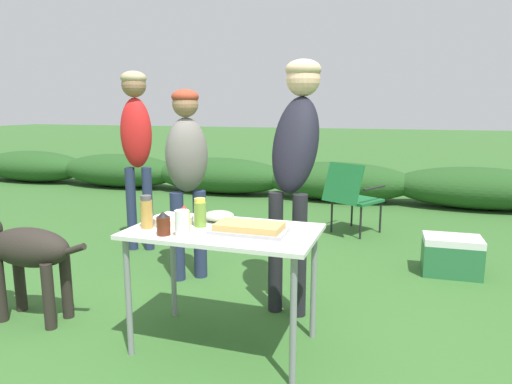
% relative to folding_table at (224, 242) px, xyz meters
% --- Properties ---
extents(ground_plane, '(60.00, 60.00, 0.00)m').
position_rel_folding_table_xyz_m(ground_plane, '(0.00, 0.00, -0.66)').
color(ground_plane, '#336028').
extents(shrub_hedge, '(14.40, 0.90, 0.60)m').
position_rel_folding_table_xyz_m(shrub_hedge, '(-0.00, 4.73, -0.36)').
color(shrub_hedge, '#234C1E').
rests_on(shrub_hedge, ground).
extents(folding_table, '(1.10, 0.64, 0.74)m').
position_rel_folding_table_xyz_m(folding_table, '(0.00, 0.00, 0.00)').
color(folding_table, silver).
rests_on(folding_table, ground).
extents(food_tray, '(0.43, 0.23, 0.06)m').
position_rel_folding_table_xyz_m(food_tray, '(0.17, -0.02, 0.10)').
color(food_tray, '#9E9EA3').
rests_on(food_tray, folding_table).
extents(plate_stack, '(0.24, 0.24, 0.05)m').
position_rel_folding_table_xyz_m(plate_stack, '(-0.34, 0.01, 0.10)').
color(plate_stack, white).
rests_on(plate_stack, folding_table).
extents(mixing_bowl, '(0.19, 0.19, 0.06)m').
position_rel_folding_table_xyz_m(mixing_bowl, '(-0.11, 0.19, 0.11)').
color(mixing_bowl, '#ADBC99').
rests_on(mixing_bowl, folding_table).
extents(paper_cup_stack, '(0.08, 0.08, 0.15)m').
position_rel_folding_table_xyz_m(paper_cup_stack, '(-0.16, -0.21, 0.15)').
color(paper_cup_stack, white).
rests_on(paper_cup_stack, folding_table).
extents(bbq_sauce_bottle, '(0.08, 0.08, 0.13)m').
position_rel_folding_table_xyz_m(bbq_sauce_bottle, '(-0.27, -0.22, 0.14)').
color(bbq_sauce_bottle, '#562314').
rests_on(bbq_sauce_bottle, folding_table).
extents(spice_jar, '(0.07, 0.07, 0.20)m').
position_rel_folding_table_xyz_m(spice_jar, '(-0.44, -0.12, 0.17)').
color(spice_jar, '#B2893D').
rests_on(spice_jar, folding_table).
extents(relish_jar, '(0.07, 0.07, 0.17)m').
position_rel_folding_table_xyz_m(relish_jar, '(-0.16, 0.02, 0.16)').
color(relish_jar, olive).
rests_on(relish_jar, folding_table).
extents(mustard_bottle, '(0.07, 0.07, 0.15)m').
position_rel_folding_table_xyz_m(mustard_bottle, '(-0.20, -0.11, 0.15)').
color(mustard_bottle, yellow).
rests_on(mustard_bottle, folding_table).
extents(standing_person_with_beanie, '(0.38, 0.52, 1.78)m').
position_rel_folding_table_xyz_m(standing_person_with_beanie, '(0.26, 0.70, 0.50)').
color(standing_person_with_beanie, black).
rests_on(standing_person_with_beanie, ground).
extents(standing_person_in_gray_fleece, '(0.43, 0.42, 1.59)m').
position_rel_folding_table_xyz_m(standing_person_in_gray_fleece, '(-0.71, 0.96, 0.32)').
color(standing_person_in_gray_fleece, '#232D4C').
rests_on(standing_person_in_gray_fleece, ground).
extents(standing_person_in_olive_jacket, '(0.36, 0.30, 1.79)m').
position_rel_folding_table_xyz_m(standing_person_in_olive_jacket, '(-1.55, 1.54, 0.51)').
color(standing_person_in_olive_jacket, '#232D4C').
rests_on(standing_person_in_olive_jacket, ground).
extents(dog, '(0.97, 0.29, 0.71)m').
position_rel_folding_table_xyz_m(dog, '(-1.44, -0.08, -0.18)').
color(dog, '#28231E').
rests_on(dog, ground).
extents(camp_chair_green_behind_table, '(0.69, 0.74, 0.83)m').
position_rel_folding_table_xyz_m(camp_chair_green_behind_table, '(0.43, 2.79, -0.20)').
color(camp_chair_green_behind_table, '#19602D').
rests_on(camp_chair_green_behind_table, ground).
extents(cooler_box, '(0.49, 0.34, 0.34)m').
position_rel_folding_table_xyz_m(cooler_box, '(1.42, 1.75, -0.49)').
color(cooler_box, '#286B3D').
rests_on(cooler_box, ground).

